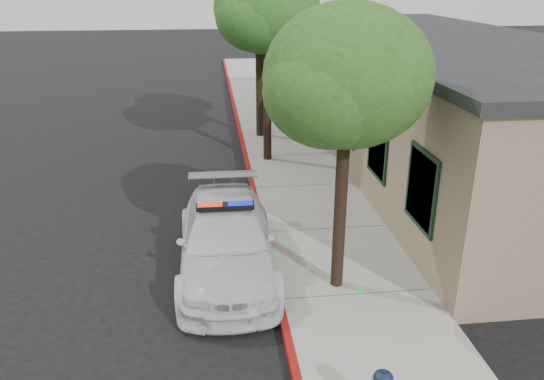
{
  "coord_description": "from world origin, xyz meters",
  "views": [
    {
      "loc": [
        -1.13,
        -8.83,
        6.05
      ],
      "look_at": [
        0.25,
        2.77,
        1.35
      ],
      "focal_mm": 35.14,
      "sensor_mm": 36.0,
      "label": 1
    }
  ],
  "objects": [
    {
      "name": "sidewalk",
      "position": [
        1.6,
        3.0,
        0.07
      ],
      "size": [
        3.2,
        60.0,
        0.15
      ],
      "primitive_type": "cube",
      "color": "gray",
      "rests_on": "ground"
    },
    {
      "name": "street_tree_far",
      "position": [
        0.86,
        11.65,
        4.76
      ],
      "size": [
        3.28,
        3.37,
        6.13
      ],
      "rotation": [
        0.0,
        0.0,
        0.39
      ],
      "color": "black",
      "rests_on": "sidewalk"
    },
    {
      "name": "street_tree_near",
      "position": [
        1.32,
        0.42,
        4.3
      ],
      "size": [
        3.15,
        3.04,
        5.56
      ],
      "rotation": [
        0.0,
        0.0,
        0.05
      ],
      "color": "black",
      "rests_on": "sidewalk"
    },
    {
      "name": "police_car",
      "position": [
        -0.9,
        1.53,
        0.74
      ],
      "size": [
        2.1,
        5.09,
        1.59
      ],
      "rotation": [
        0.0,
        0.0,
        -0.01
      ],
      "color": "silver",
      "rests_on": "ground"
    },
    {
      "name": "ground",
      "position": [
        0.0,
        0.0,
        0.0
      ],
      "size": [
        120.0,
        120.0,
        0.0
      ],
      "primitive_type": "plane",
      "color": "black",
      "rests_on": "ground"
    },
    {
      "name": "clapboard_building",
      "position": [
        6.69,
        9.0,
        2.13
      ],
      "size": [
        7.3,
        20.89,
        4.24
      ],
      "color": "#9A8264",
      "rests_on": "ground"
    },
    {
      "name": "street_tree_mid",
      "position": [
        0.79,
        8.72,
        4.99
      ],
      "size": [
        3.36,
        3.47,
        6.41
      ],
      "rotation": [
        0.0,
        0.0,
        0.3
      ],
      "color": "black",
      "rests_on": "sidewalk"
    },
    {
      "name": "red_curb",
      "position": [
        0.06,
        3.0,
        0.08
      ],
      "size": [
        0.14,
        60.0,
        0.16
      ],
      "primitive_type": "cube",
      "color": "#9E1511",
      "rests_on": "ground"
    }
  ]
}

